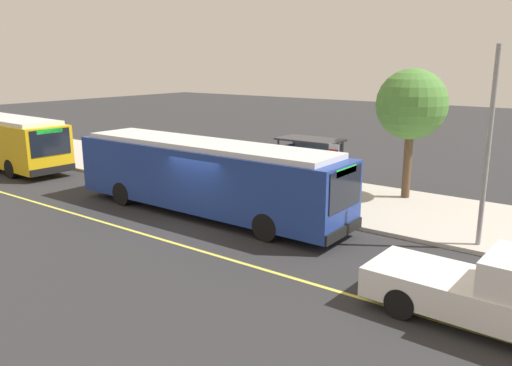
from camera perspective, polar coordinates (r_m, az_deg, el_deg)
ground_plane at (r=19.73m, az=-6.23°, el=-4.43°), size 120.00×120.00×0.00m
sidewalk_curb at (r=24.26m, az=3.45°, el=-0.78°), size 44.00×6.40×0.15m
lane_stripe_center at (r=18.28m, az=-10.96°, el=-6.06°), size 36.00×0.14×0.01m
transit_bus_main at (r=20.44m, az=-5.73°, el=0.92°), size 12.48×2.61×2.95m
transit_bus_second at (r=33.32m, az=-26.69°, el=4.42°), size 11.54×3.05×2.95m
pickup_truck at (r=13.15m, az=25.15°, el=-11.11°), size 5.45×2.15×1.85m
bus_shelter at (r=23.58m, az=5.84°, el=3.34°), size 2.90×1.60×2.48m
waiting_bench at (r=23.76m, az=6.27°, el=0.24°), size 1.60×0.48×0.95m
route_sign_post at (r=20.01m, az=8.64°, el=1.55°), size 0.44×0.08×2.80m
pedestrian_commuter at (r=23.17m, az=0.25°, el=1.21°), size 0.24×0.40×1.69m
street_tree_near_shelter at (r=22.95m, az=16.98°, el=8.33°), size 3.02×3.02×5.61m
utility_pole at (r=17.70m, az=24.50°, el=3.52°), size 0.16×0.16×6.40m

